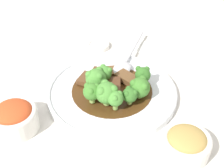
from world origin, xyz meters
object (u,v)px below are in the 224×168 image
at_px(broccoli_floret_7, 142,74).
at_px(serving_spoon, 124,64).
at_px(beef_strip_2, 96,74).
at_px(broccoli_floret_4, 115,98).
at_px(broccoli_floret_1, 92,91).
at_px(beef_strip_1, 128,79).
at_px(broccoli_floret_6, 104,73).
at_px(broccoli_floret_0, 107,92).
at_px(side_bowl_kimchi, 14,117).
at_px(broccoli_floret_5, 140,87).
at_px(side_bowl_appetizer, 186,143).
at_px(sauce_dish, 99,45).
at_px(beef_strip_3, 87,79).
at_px(broccoli_floret_2, 96,78).
at_px(main_plate, 112,92).
at_px(beef_strip_4, 109,71).
at_px(beef_strip_0, 113,88).
at_px(broccoli_floret_3, 130,95).

bearing_deg(broccoli_floret_7, serving_spoon, 15.51).
height_order(beef_strip_2, broccoli_floret_4, broccoli_floret_4).
bearing_deg(broccoli_floret_1, beef_strip_1, -61.59).
bearing_deg(broccoli_floret_6, broccoli_floret_0, 171.29).
bearing_deg(side_bowl_kimchi, broccoli_floret_5, -87.43).
bearing_deg(serving_spoon, side_bowl_appetizer, -171.44).
bearing_deg(sauce_dish, side_bowl_appetizer, -168.90).
xyz_separation_m(beef_strip_3, broccoli_floret_2, (-0.03, -0.02, 0.02)).
distance_m(broccoli_floret_2, broccoli_floret_7, 0.11).
distance_m(main_plate, side_bowl_appetizer, 0.23).
height_order(beef_strip_3, sauce_dish, beef_strip_3).
distance_m(beef_strip_4, broccoli_floret_6, 0.05).
xyz_separation_m(broccoli_floret_1, side_bowl_kimchi, (-0.02, 0.17, -0.02)).
bearing_deg(beef_strip_4, broccoli_floret_5, -156.63).
bearing_deg(side_bowl_kimchi, side_bowl_appetizer, -115.05).
bearing_deg(sauce_dish, broccoli_floret_0, 172.03).
bearing_deg(main_plate, broccoli_floret_2, 72.59).
bearing_deg(beef_strip_0, side_bowl_kimchi, 102.12).
xyz_separation_m(main_plate, broccoli_floret_0, (-0.05, 0.02, 0.04)).
bearing_deg(broccoli_floret_6, broccoli_floret_2, 129.76).
xyz_separation_m(main_plate, beef_strip_0, (-0.01, -0.00, 0.02)).
bearing_deg(broccoli_floret_2, broccoli_floret_1, 157.42).
distance_m(beef_strip_4, sauce_dish, 0.16).
bearing_deg(beef_strip_2, broccoli_floret_4, -172.58).
distance_m(broccoli_floret_0, broccoli_floret_2, 0.06).
bearing_deg(main_plate, broccoli_floret_6, 20.60).
relative_size(broccoli_floret_4, serving_spoon, 0.23).
distance_m(broccoli_floret_2, broccoli_floret_3, 0.10).
height_order(beef_strip_4, broccoli_floret_7, broccoli_floret_7).
relative_size(beef_strip_1, sauce_dish, 1.12).
bearing_deg(side_bowl_kimchi, broccoli_floret_7, -79.06).
distance_m(main_plate, side_bowl_kimchi, 0.24).
distance_m(broccoli_floret_2, side_bowl_appetizer, 0.26).
bearing_deg(broccoli_floret_2, broccoli_floret_7, -93.78).
distance_m(beef_strip_0, serving_spoon, 0.10).
bearing_deg(broccoli_floret_0, broccoli_floret_4, -144.73).
xyz_separation_m(broccoli_floret_4, sauce_dish, (0.29, -0.02, -0.04)).
relative_size(beef_strip_0, sauce_dish, 1.20).
relative_size(beef_strip_0, broccoli_floret_6, 1.72).
bearing_deg(beef_strip_4, beef_strip_1, -140.18).
bearing_deg(side_bowl_kimchi, broccoli_floret_3, -91.05).
height_order(main_plate, side_bowl_kimchi, side_bowl_kimchi).
distance_m(serving_spoon, side_bowl_kimchi, 0.32).
relative_size(beef_strip_3, side_bowl_appetizer, 0.59).
height_order(main_plate, broccoli_floret_2, broccoli_floret_2).
distance_m(beef_strip_3, side_bowl_appetizer, 0.30).
bearing_deg(beef_strip_1, beef_strip_4, 39.82).
distance_m(beef_strip_2, broccoli_floret_7, 0.12).
distance_m(broccoli_floret_4, broccoli_floret_6, 0.10).
relative_size(broccoli_floret_4, broccoli_floret_7, 1.02).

